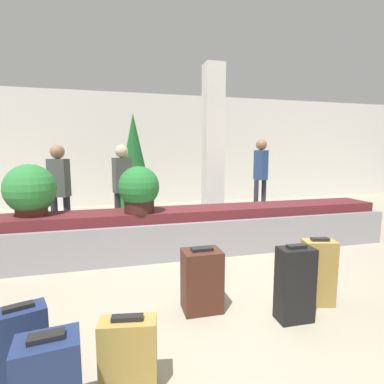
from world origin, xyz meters
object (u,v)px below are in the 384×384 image
Objects in this scene: suitcase_6 at (21,342)px; potted_plant_1 at (30,191)px; traveler_2 at (123,182)px; traveler_1 at (261,170)px; suitcase_5 at (295,284)px; suitcase_2 at (202,280)px; pillar at (213,149)px; suitcase_1 at (128,355)px; potted_plant_0 at (139,190)px; suitcase_4 at (50,384)px; traveler_0 at (59,185)px; decorated_tree at (134,163)px; suitcase_3 at (318,272)px.

suitcase_6 is 0.75× the size of potted_plant_1.
traveler_1 is at bearing 173.64° from traveler_2.
suitcase_2 is at bearing 155.22° from suitcase_5.
pillar is 1.92× the size of traveler_2.
suitcase_1 is 0.78× the size of potted_plant_0.
suitcase_6 is at bearing -115.19° from potted_plant_0.
suitcase_4 is at bearing -75.68° from potted_plant_1.
suitcase_5 is at bearing 10.81° from suitcase_4.
traveler_1 is at bearing 24.34° from potted_plant_1.
potted_plant_1 is at bearing 82.28° from suitcase_6.
suitcase_2 is 3.26m from traveler_0.
traveler_0 is at bearing -88.28° from traveler_1.
decorated_tree is at bearing 58.29° from suitcase_6.
suitcase_2 is 0.38× the size of traveler_2.
suitcase_4 is 0.24× the size of decorated_tree.
suitcase_5 is (1.94, 0.62, 0.07)m from suitcase_4.
pillar is at bearing 41.78° from potted_plant_0.
traveler_1 is at bearing 29.33° from pillar.
suitcase_5 is 3.67m from traveler_2.
traveler_2 is (1.25, 1.14, -0.02)m from potted_plant_1.
potted_plant_0 is 1.66m from traveler_0.
pillar is 4.87× the size of potted_plant_0.
suitcase_4 reaches higher than suitcase_6.
potted_plant_0 reaches higher than suitcase_3.
suitcase_6 is (-2.21, -0.14, -0.10)m from suitcase_5.
suitcase_4 is at bearing -138.55° from suitcase_2.
pillar is 4.48× the size of suitcase_5.
suitcase_1 is at bearing -94.61° from decorated_tree.
suitcase_6 is 3.63m from traveler_2.
suitcase_2 is at bearing -110.49° from pillar.
potted_plant_1 is at bearing 171.84° from potted_plant_0.
traveler_2 is (1.04, 0.22, 0.01)m from traveler_0.
suitcase_5 is at bearing 91.20° from traveler_2.
suitcase_3 is 2.50m from potted_plant_0.
suitcase_6 is at bearing -158.38° from suitcase_3.
suitcase_3 is (0.05, -3.18, -1.27)m from pillar.
suitcase_3 is at bearing -89.13° from pillar.
suitcase_3 is 1.22× the size of suitcase_4.
potted_plant_0 is (-1.57, -1.40, -0.59)m from pillar.
suitcase_3 is 0.44m from suitcase_5.
potted_plant_1 is (-2.66, 2.18, 0.67)m from suitcase_5.
suitcase_1 is 0.47m from suitcase_4.
traveler_1 is at bearing -8.21° from decorated_tree.
suitcase_2 is 0.26× the size of decorated_tree.
potted_plant_1 is (-0.71, 2.80, 0.74)m from suitcase_4.
suitcase_3 is 0.38× the size of traveler_1.
decorated_tree is at bearing 95.35° from suitcase_2.
suitcase_1 is at bearing -48.51° from traveler_1.
pillar is 5.63× the size of suitcase_4.
pillar is at bearing 70.42° from suitcase_2.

